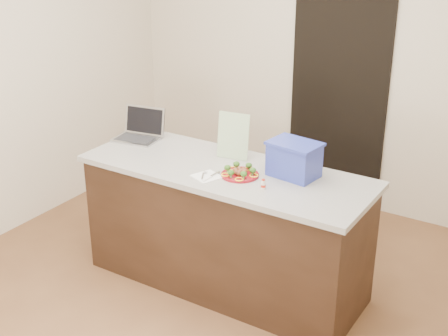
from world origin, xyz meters
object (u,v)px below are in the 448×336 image
Objects in this scene: island at (226,227)px; chair at (285,191)px; yogurt_bottle at (263,185)px; laptop at (140,130)px; blue_box at (294,159)px; plate at (240,174)px; napkin at (207,177)px.

island is 0.75m from chair.
yogurt_bottle is 0.18× the size of laptop.
laptop and blue_box have the same top height.
plate is 0.68× the size of laptop.
plate is 0.30× the size of chair.
island is 5.72× the size of blue_box.
yogurt_bottle reaches higher than plate.
laptop reaches higher than chair.
laptop is at bearing 157.60° from napkin.
chair is (0.12, 0.93, -0.44)m from napkin.
napkin is 1.04m from chair.
island is 0.50m from napkin.
laptop is at bearing 165.96° from yogurt_bottle.
island is at bearing 159.29° from plate.
island is at bearing -19.94° from laptop.
blue_box reaches higher than chair.
yogurt_bottle reaches higher than napkin.
plate reaches higher than island.
laptop is 0.44× the size of chair.
napkin is at bearing -174.93° from yogurt_bottle.
napkin reaches higher than chair.
plate is 0.37m from blue_box.
plate is 0.71× the size of blue_box.
plate reaches higher than chair.
napkin is 2.47× the size of yogurt_bottle.
napkin is 0.20× the size of chair.
laptop is 1.24m from chair.
island is at bearing 157.97° from yogurt_bottle.
yogurt_bottle is at bearing -23.59° from laptop.
island is 2.44× the size of chair.
blue_box reaches higher than yogurt_bottle.
island is at bearing 81.56° from napkin.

